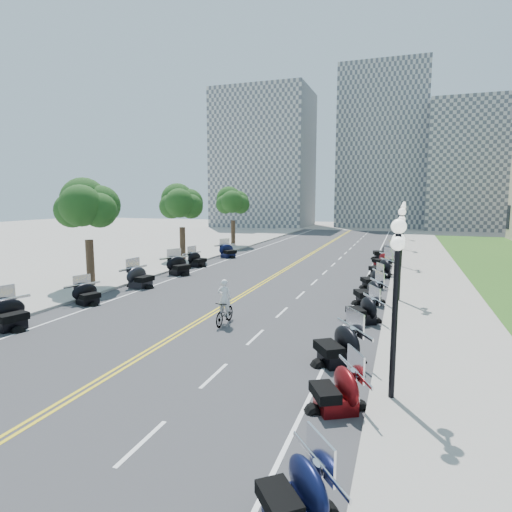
% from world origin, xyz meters
% --- Properties ---
extents(ground, '(160.00, 160.00, 0.00)m').
position_xyz_m(ground, '(0.00, 0.00, 0.00)').
color(ground, gray).
extents(road, '(16.00, 90.00, 0.01)m').
position_xyz_m(road, '(0.00, 10.00, 0.00)').
color(road, '#333335').
rests_on(road, ground).
extents(centerline_yellow_a, '(0.12, 90.00, 0.00)m').
position_xyz_m(centerline_yellow_a, '(-0.12, 10.00, 0.01)').
color(centerline_yellow_a, yellow).
rests_on(centerline_yellow_a, road).
extents(centerline_yellow_b, '(0.12, 90.00, 0.00)m').
position_xyz_m(centerline_yellow_b, '(0.12, 10.00, 0.01)').
color(centerline_yellow_b, yellow).
rests_on(centerline_yellow_b, road).
extents(edge_line_north, '(0.12, 90.00, 0.00)m').
position_xyz_m(edge_line_north, '(6.40, 10.00, 0.01)').
color(edge_line_north, white).
rests_on(edge_line_north, road).
extents(edge_line_south, '(0.12, 90.00, 0.00)m').
position_xyz_m(edge_line_south, '(-6.40, 10.00, 0.01)').
color(edge_line_south, white).
rests_on(edge_line_south, road).
extents(lane_dash_3, '(0.12, 2.00, 0.00)m').
position_xyz_m(lane_dash_3, '(3.20, -12.00, 0.01)').
color(lane_dash_3, white).
rests_on(lane_dash_3, road).
extents(lane_dash_4, '(0.12, 2.00, 0.00)m').
position_xyz_m(lane_dash_4, '(3.20, -8.00, 0.01)').
color(lane_dash_4, white).
rests_on(lane_dash_4, road).
extents(lane_dash_5, '(0.12, 2.00, 0.00)m').
position_xyz_m(lane_dash_5, '(3.20, -4.00, 0.01)').
color(lane_dash_5, white).
rests_on(lane_dash_5, road).
extents(lane_dash_6, '(0.12, 2.00, 0.00)m').
position_xyz_m(lane_dash_6, '(3.20, 0.00, 0.01)').
color(lane_dash_6, white).
rests_on(lane_dash_6, road).
extents(lane_dash_7, '(0.12, 2.00, 0.00)m').
position_xyz_m(lane_dash_7, '(3.20, 4.00, 0.01)').
color(lane_dash_7, white).
rests_on(lane_dash_7, road).
extents(lane_dash_8, '(0.12, 2.00, 0.00)m').
position_xyz_m(lane_dash_8, '(3.20, 8.00, 0.01)').
color(lane_dash_8, white).
rests_on(lane_dash_8, road).
extents(lane_dash_9, '(0.12, 2.00, 0.00)m').
position_xyz_m(lane_dash_9, '(3.20, 12.00, 0.01)').
color(lane_dash_9, white).
rests_on(lane_dash_9, road).
extents(lane_dash_10, '(0.12, 2.00, 0.00)m').
position_xyz_m(lane_dash_10, '(3.20, 16.00, 0.01)').
color(lane_dash_10, white).
rests_on(lane_dash_10, road).
extents(lane_dash_11, '(0.12, 2.00, 0.00)m').
position_xyz_m(lane_dash_11, '(3.20, 20.00, 0.01)').
color(lane_dash_11, white).
rests_on(lane_dash_11, road).
extents(lane_dash_12, '(0.12, 2.00, 0.00)m').
position_xyz_m(lane_dash_12, '(3.20, 24.00, 0.01)').
color(lane_dash_12, white).
rests_on(lane_dash_12, road).
extents(lane_dash_13, '(0.12, 2.00, 0.00)m').
position_xyz_m(lane_dash_13, '(3.20, 28.00, 0.01)').
color(lane_dash_13, white).
rests_on(lane_dash_13, road).
extents(lane_dash_14, '(0.12, 2.00, 0.00)m').
position_xyz_m(lane_dash_14, '(3.20, 32.00, 0.01)').
color(lane_dash_14, white).
rests_on(lane_dash_14, road).
extents(lane_dash_15, '(0.12, 2.00, 0.00)m').
position_xyz_m(lane_dash_15, '(3.20, 36.00, 0.01)').
color(lane_dash_15, white).
rests_on(lane_dash_15, road).
extents(lane_dash_16, '(0.12, 2.00, 0.00)m').
position_xyz_m(lane_dash_16, '(3.20, 40.00, 0.01)').
color(lane_dash_16, white).
rests_on(lane_dash_16, road).
extents(lane_dash_17, '(0.12, 2.00, 0.00)m').
position_xyz_m(lane_dash_17, '(3.20, 44.00, 0.01)').
color(lane_dash_17, white).
rests_on(lane_dash_17, road).
extents(lane_dash_18, '(0.12, 2.00, 0.00)m').
position_xyz_m(lane_dash_18, '(3.20, 48.00, 0.01)').
color(lane_dash_18, white).
rests_on(lane_dash_18, road).
extents(lane_dash_19, '(0.12, 2.00, 0.00)m').
position_xyz_m(lane_dash_19, '(3.20, 52.00, 0.01)').
color(lane_dash_19, white).
rests_on(lane_dash_19, road).
extents(sidewalk_north, '(5.00, 90.00, 0.15)m').
position_xyz_m(sidewalk_north, '(10.50, 10.00, 0.07)').
color(sidewalk_north, '#9E9991').
rests_on(sidewalk_north, ground).
extents(sidewalk_south, '(5.00, 90.00, 0.15)m').
position_xyz_m(sidewalk_south, '(-10.50, 10.00, 0.07)').
color(sidewalk_south, '#9E9991').
rests_on(sidewalk_south, ground).
extents(distant_block_a, '(18.00, 14.00, 26.00)m').
position_xyz_m(distant_block_a, '(-18.00, 62.00, 13.00)').
color(distant_block_a, gray).
rests_on(distant_block_a, ground).
extents(distant_block_b, '(16.00, 12.00, 30.00)m').
position_xyz_m(distant_block_b, '(4.00, 68.00, 15.00)').
color(distant_block_b, gray).
rests_on(distant_block_b, ground).
extents(distant_block_c, '(20.00, 14.00, 22.00)m').
position_xyz_m(distant_block_c, '(22.00, 65.00, 11.00)').
color(distant_block_c, gray).
rests_on(distant_block_c, ground).
extents(street_lamp_1, '(0.50, 1.20, 4.90)m').
position_xyz_m(street_lamp_1, '(8.60, -8.00, 2.60)').
color(street_lamp_1, black).
rests_on(street_lamp_1, sidewalk_north).
extents(street_lamp_2, '(0.50, 1.20, 4.90)m').
position_xyz_m(street_lamp_2, '(8.60, 4.00, 2.60)').
color(street_lamp_2, black).
rests_on(street_lamp_2, sidewalk_north).
extents(street_lamp_3, '(0.50, 1.20, 4.90)m').
position_xyz_m(street_lamp_3, '(8.60, 16.00, 2.60)').
color(street_lamp_3, black).
rests_on(street_lamp_3, sidewalk_north).
extents(street_lamp_4, '(0.50, 1.20, 4.90)m').
position_xyz_m(street_lamp_4, '(8.60, 28.00, 2.60)').
color(street_lamp_4, black).
rests_on(street_lamp_4, sidewalk_north).
extents(street_lamp_5, '(0.50, 1.20, 4.90)m').
position_xyz_m(street_lamp_5, '(8.60, 40.00, 2.60)').
color(street_lamp_5, black).
rests_on(street_lamp_5, sidewalk_north).
extents(tree_2, '(4.80, 4.80, 9.20)m').
position_xyz_m(tree_2, '(-10.00, 2.00, 4.75)').
color(tree_2, '#235619').
rests_on(tree_2, sidewalk_south).
extents(tree_3, '(4.80, 4.80, 9.20)m').
position_xyz_m(tree_3, '(-10.00, 14.00, 4.75)').
color(tree_3, '#235619').
rests_on(tree_3, sidewalk_south).
extents(tree_4, '(4.80, 4.80, 9.20)m').
position_xyz_m(tree_4, '(-10.00, 26.00, 4.75)').
color(tree_4, '#235619').
rests_on(tree_4, sidewalk_south).
extents(motorcycle_n_2, '(2.49, 2.49, 1.24)m').
position_xyz_m(motorcycle_n_2, '(7.12, -13.20, 0.62)').
color(motorcycle_n_2, black).
rests_on(motorcycle_n_2, road).
extents(motorcycle_n_3, '(2.57, 2.57, 1.32)m').
position_xyz_m(motorcycle_n_3, '(7.21, -8.97, 0.66)').
color(motorcycle_n_3, '#590A0C').
rests_on(motorcycle_n_3, road).
extents(motorcycle_n_4, '(2.97, 2.97, 1.50)m').
position_xyz_m(motorcycle_n_4, '(6.79, -5.74, 0.75)').
color(motorcycle_n_4, black).
rests_on(motorcycle_n_4, road).
extents(motorcycle_n_5, '(2.62, 2.62, 1.35)m').
position_xyz_m(motorcycle_n_5, '(7.12, -0.51, 0.68)').
color(motorcycle_n_5, black).
rests_on(motorcycle_n_5, road).
extents(motorcycle_n_6, '(2.74, 2.74, 1.44)m').
position_xyz_m(motorcycle_n_6, '(7.10, 3.12, 0.72)').
color(motorcycle_n_6, black).
rests_on(motorcycle_n_6, road).
extents(motorcycle_n_7, '(2.44, 2.44, 1.27)m').
position_xyz_m(motorcycle_n_7, '(6.96, 7.42, 0.63)').
color(motorcycle_n_7, black).
rests_on(motorcycle_n_7, road).
extents(motorcycle_n_8, '(2.83, 2.83, 1.47)m').
position_xyz_m(motorcycle_n_8, '(7.27, 11.42, 0.74)').
color(motorcycle_n_8, black).
rests_on(motorcycle_n_8, road).
extents(motorcycle_n_9, '(2.63, 2.63, 1.32)m').
position_xyz_m(motorcycle_n_9, '(7.11, 16.00, 0.66)').
color(motorcycle_n_9, '#590A0C').
rests_on(motorcycle_n_9, road).
extents(motorcycle_n_10, '(2.58, 2.58, 1.52)m').
position_xyz_m(motorcycle_n_10, '(6.88, 20.57, 0.76)').
color(motorcycle_n_10, black).
rests_on(motorcycle_n_10, road).
extents(motorcycle_s_4, '(2.64, 2.64, 1.49)m').
position_xyz_m(motorcycle_s_4, '(-7.19, -6.46, 0.74)').
color(motorcycle_s_4, black).
rests_on(motorcycle_s_4, road).
extents(motorcycle_s_5, '(2.30, 2.30, 1.25)m').
position_xyz_m(motorcycle_s_5, '(-7.03, -1.81, 0.62)').
color(motorcycle_s_5, black).
rests_on(motorcycle_s_5, road).
extents(motorcycle_s_6, '(2.42, 2.42, 1.49)m').
position_xyz_m(motorcycle_s_6, '(-6.83, 2.75, 0.75)').
color(motorcycle_s_6, black).
rests_on(motorcycle_s_6, road).
extents(motorcycle_s_7, '(2.91, 2.91, 1.52)m').
position_xyz_m(motorcycle_s_7, '(-6.77, 7.55, 0.76)').
color(motorcycle_s_7, black).
rests_on(motorcycle_s_7, road).
extents(motorcycle_s_8, '(2.33, 2.33, 1.36)m').
position_xyz_m(motorcycle_s_8, '(-7.21, 11.30, 0.68)').
color(motorcycle_s_8, black).
rests_on(motorcycle_s_8, road).
extents(motorcycle_s_9, '(2.80, 2.80, 1.43)m').
position_xyz_m(motorcycle_s_9, '(-6.88, 17.06, 0.71)').
color(motorcycle_s_9, black).
rests_on(motorcycle_s_9, road).
extents(bicycle, '(0.53, 1.85, 1.11)m').
position_xyz_m(bicycle, '(1.31, -2.77, 0.55)').
color(bicycle, '#A51414').
rests_on(bicycle, road).
extents(cyclist_rider, '(0.63, 0.41, 1.72)m').
position_xyz_m(cyclist_rider, '(1.31, -2.77, 1.97)').
color(cyclist_rider, silver).
rests_on(cyclist_rider, bicycle).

